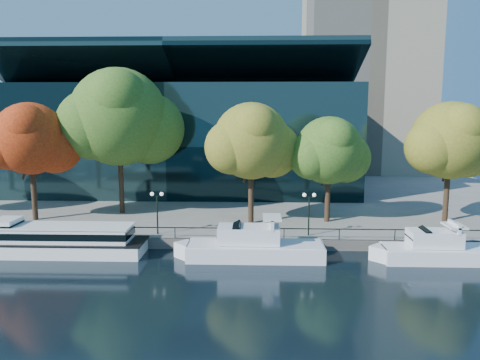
{
  "coord_description": "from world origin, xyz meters",
  "views": [
    {
      "loc": [
        7.46,
        -38.21,
        12.74
      ],
      "look_at": [
        5.81,
        8.0,
        5.68
      ],
      "focal_mm": 35.0,
      "sensor_mm": 36.0,
      "label": 1
    }
  ],
  "objects_px": {
    "tree_1": "(32,140)",
    "lamp_2": "(309,204)",
    "cruiser_near": "(249,246)",
    "tree_4": "(330,152)",
    "tour_boat": "(54,239)",
    "tree_3": "(253,143)",
    "tree_5": "(452,142)",
    "tree_2": "(121,119)",
    "cruiser_far": "(434,249)",
    "lamp_1": "(157,203)"
  },
  "relations": [
    {
      "from": "tree_4",
      "to": "lamp_2",
      "type": "relative_size",
      "value": 2.73
    },
    {
      "from": "tour_boat",
      "to": "cruiser_far",
      "type": "bearing_deg",
      "value": -1.48
    },
    {
      "from": "tour_boat",
      "to": "cruiser_far",
      "type": "height_order",
      "value": "cruiser_far"
    },
    {
      "from": "tour_boat",
      "to": "tree_3",
      "type": "height_order",
      "value": "tree_3"
    },
    {
      "from": "cruiser_far",
      "to": "tree_1",
      "type": "relative_size",
      "value": 0.84
    },
    {
      "from": "tree_3",
      "to": "tree_5",
      "type": "xyz_separation_m",
      "value": [
        20.5,
        1.64,
        -0.01
      ]
    },
    {
      "from": "tree_2",
      "to": "tree_5",
      "type": "bearing_deg",
      "value": -4.36
    },
    {
      "from": "cruiser_far",
      "to": "tree_4",
      "type": "distance_m",
      "value": 14.27
    },
    {
      "from": "tour_boat",
      "to": "cruiser_far",
      "type": "xyz_separation_m",
      "value": [
        32.77,
        -0.85,
        -0.26
      ]
    },
    {
      "from": "tour_boat",
      "to": "lamp_1",
      "type": "xyz_separation_m",
      "value": [
        8.52,
        3.43,
        2.63
      ]
    },
    {
      "from": "tree_4",
      "to": "tree_5",
      "type": "height_order",
      "value": "tree_5"
    },
    {
      "from": "tree_3",
      "to": "tree_4",
      "type": "relative_size",
      "value": 1.13
    },
    {
      "from": "tree_5",
      "to": "lamp_2",
      "type": "bearing_deg",
      "value": -157.8
    },
    {
      "from": "tree_3",
      "to": "lamp_1",
      "type": "height_order",
      "value": "tree_3"
    },
    {
      "from": "cruiser_far",
      "to": "lamp_2",
      "type": "relative_size",
      "value": 2.6
    },
    {
      "from": "cruiser_far",
      "to": "lamp_1",
      "type": "bearing_deg",
      "value": 169.99
    },
    {
      "from": "tree_4",
      "to": "cruiser_far",
      "type": "bearing_deg",
      "value": -53.38
    },
    {
      "from": "cruiser_far",
      "to": "tree_5",
      "type": "relative_size",
      "value": 0.84
    },
    {
      "from": "tree_1",
      "to": "tree_5",
      "type": "bearing_deg",
      "value": 1.27
    },
    {
      "from": "tree_4",
      "to": "lamp_2",
      "type": "xyz_separation_m",
      "value": [
        -2.7,
        -5.58,
        -4.36
      ]
    },
    {
      "from": "tree_1",
      "to": "tree_2",
      "type": "xyz_separation_m",
      "value": [
        8.39,
        3.65,
        2.12
      ]
    },
    {
      "from": "tour_boat",
      "to": "tree_1",
      "type": "xyz_separation_m",
      "value": [
        -5.62,
        8.67,
        8.14
      ]
    },
    {
      "from": "cruiser_far",
      "to": "tree_2",
      "type": "xyz_separation_m",
      "value": [
        -30.0,
        13.17,
        10.52
      ]
    },
    {
      "from": "cruiser_near",
      "to": "lamp_1",
      "type": "bearing_deg",
      "value": 155.03
    },
    {
      "from": "tour_boat",
      "to": "tree_2",
      "type": "height_order",
      "value": "tree_2"
    },
    {
      "from": "tree_2",
      "to": "tree_3",
      "type": "xyz_separation_m",
      "value": [
        14.69,
        -4.33,
        -2.27
      ]
    },
    {
      "from": "lamp_2",
      "to": "tree_1",
      "type": "bearing_deg",
      "value": 169.53
    },
    {
      "from": "tree_2",
      "to": "lamp_1",
      "type": "xyz_separation_m",
      "value": [
        5.75,
        -8.89,
        -7.63
      ]
    },
    {
      "from": "tree_1",
      "to": "tree_4",
      "type": "bearing_deg",
      "value": 0.63
    },
    {
      "from": "cruiser_near",
      "to": "tree_4",
      "type": "xyz_separation_m",
      "value": [
        8.17,
        9.66,
        7.18
      ]
    },
    {
      "from": "tree_1",
      "to": "lamp_1",
      "type": "bearing_deg",
      "value": -20.34
    },
    {
      "from": "cruiser_near",
      "to": "tree_3",
      "type": "distance_m",
      "value": 11.9
    },
    {
      "from": "lamp_2",
      "to": "cruiser_far",
      "type": "bearing_deg",
      "value": -23.11
    },
    {
      "from": "cruiser_far",
      "to": "tree_3",
      "type": "bearing_deg",
      "value": 149.99
    },
    {
      "from": "tour_boat",
      "to": "tree_2",
      "type": "xyz_separation_m",
      "value": [
        2.77,
        12.33,
        10.26
      ]
    },
    {
      "from": "cruiser_near",
      "to": "tree_5",
      "type": "xyz_separation_m",
      "value": [
        20.69,
        10.28,
        8.17
      ]
    },
    {
      "from": "tree_1",
      "to": "tree_3",
      "type": "distance_m",
      "value": 23.08
    },
    {
      "from": "tree_1",
      "to": "lamp_2",
      "type": "distance_m",
      "value": 29.36
    },
    {
      "from": "tree_2",
      "to": "lamp_1",
      "type": "relative_size",
      "value": 4.03
    },
    {
      "from": "cruiser_near",
      "to": "tree_1",
      "type": "relative_size",
      "value": 1.04
    },
    {
      "from": "lamp_2",
      "to": "tour_boat",
      "type": "bearing_deg",
      "value": -171.42
    },
    {
      "from": "tree_2",
      "to": "lamp_2",
      "type": "relative_size",
      "value": 4.03
    },
    {
      "from": "tree_5",
      "to": "tour_boat",
      "type": "bearing_deg",
      "value": -165.75
    },
    {
      "from": "tree_1",
      "to": "tree_5",
      "type": "height_order",
      "value": "tree_5"
    },
    {
      "from": "tour_boat",
      "to": "tree_4",
      "type": "relative_size",
      "value": 1.52
    },
    {
      "from": "lamp_2",
      "to": "tree_4",
      "type": "bearing_deg",
      "value": 64.23
    },
    {
      "from": "cruiser_far",
      "to": "tree_5",
      "type": "height_order",
      "value": "tree_5"
    },
    {
      "from": "tree_1",
      "to": "lamp_2",
      "type": "height_order",
      "value": "tree_1"
    },
    {
      "from": "cruiser_near",
      "to": "lamp_2",
      "type": "bearing_deg",
      "value": 36.67
    },
    {
      "from": "cruiser_far",
      "to": "tree_5",
      "type": "xyz_separation_m",
      "value": [
        5.19,
        10.49,
        8.24
      ]
    }
  ]
}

